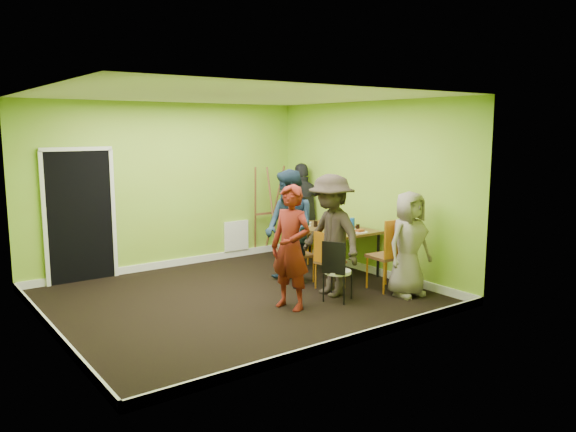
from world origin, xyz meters
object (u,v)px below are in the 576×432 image
chair_back_end (304,216)px  blue_bottle (352,224)px  person_standing (291,247)px  person_back_end (303,210)px  orange_bottle (319,224)px  dining_table (332,231)px  chair_left_near (327,257)px  chair_left_far (295,250)px  chair_bentwood (336,268)px  person_left_far (289,228)px  person_left_near (331,235)px  easel (267,211)px  thermos (332,221)px  person_front_end (409,244)px  chair_front_end (390,251)px

chair_back_end → blue_bottle: bearing=89.2°
chair_back_end → person_standing: bearing=49.3°
person_back_end → orange_bottle: bearing=88.8°
dining_table → chair_left_near: 1.07m
chair_left_far → chair_left_near: (0.13, -0.61, -0.02)m
chair_back_end → chair_bentwood: chair_back_end is taller
dining_table → chair_bentwood: bearing=-128.1°
chair_left_near → blue_bottle: size_ratio=4.65×
chair_left_near → person_left_far: (-0.30, 0.54, 0.39)m
chair_back_end → person_back_end: person_back_end is taller
person_left_far → person_left_near: person_left_far is taller
chair_bentwood → person_standing: bearing=-129.7°
easel → chair_left_far: bearing=-111.3°
chair_left_far → orange_bottle: (0.78, 0.37, 0.28)m
thermos → person_back_end: person_back_end is taller
easel → thermos: 1.67m
chair_left_far → person_back_end: (1.17, 1.33, 0.36)m
blue_bottle → person_front_end: bearing=-95.9°
person_left_near → chair_left_far: bearing=-179.4°
person_left_near → easel: bearing=165.3°
blue_bottle → orange_bottle: (-0.24, 0.55, -0.05)m
chair_front_end → person_back_end: person_back_end is taller
person_left_far → chair_bentwood: bearing=6.4°
person_left_far → thermos: bearing=108.4°
thermos → person_left_near: (-0.88, -1.01, 0.02)m
thermos → chair_left_far: bearing=-169.2°
chair_front_end → person_standing: (-1.65, 0.20, 0.22)m
chair_bentwood → orange_bottle: 1.80m
chair_left_far → person_left_near: size_ratio=0.53×
thermos → person_standing: size_ratio=0.12×
person_left_far → orange_bottle: bearing=120.6°
dining_table → chair_left_near: size_ratio=1.72×
thermos → blue_bottle: 0.37m
chair_bentwood → person_back_end: bearing=124.3°
person_left_far → easel: bearing=160.6°
chair_left_far → person_standing: 1.32m
chair_front_end → person_left_far: (-1.00, 1.13, 0.28)m
chair_left_near → thermos: (0.76, 0.78, 0.36)m
chair_left_far → person_standing: (-0.81, -1.00, 0.31)m
orange_bottle → dining_table: bearing=-70.4°
chair_back_end → orange_bottle: bearing=71.2°
person_left_far → chair_left_far: bearing=119.8°
chair_bentwood → easel: (0.86, 2.96, 0.36)m
chair_bentwood → person_left_far: (-0.02, 1.06, 0.41)m
person_standing → person_back_end: (1.98, 2.33, 0.05)m
person_standing → person_left_near: (0.82, 0.15, 0.04)m
chair_back_end → thermos: 0.99m
easel → person_left_far: size_ratio=0.96×
person_left_near → dining_table: bearing=139.1°
easel → person_front_end: bearing=-87.1°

